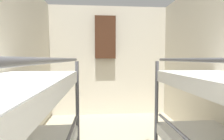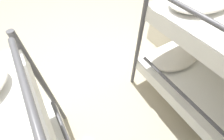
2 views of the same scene
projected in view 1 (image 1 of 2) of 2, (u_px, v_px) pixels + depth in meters
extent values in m
cube|color=beige|center=(109.00, 61.00, 3.91)|extent=(2.69, 0.06, 2.41)
cylinder|color=#4C4C51|center=(77.00, 111.00, 2.14)|extent=(0.04, 0.04, 1.22)
cube|color=white|center=(0.00, 91.00, 1.15)|extent=(0.79, 1.91, 0.13)
cylinder|color=#4C4C51|center=(60.00, 60.00, 1.17)|extent=(0.03, 1.63, 0.03)
cylinder|color=#4C4C51|center=(156.00, 109.00, 2.22)|extent=(0.04, 0.04, 1.22)
cylinder|color=#4C4C51|center=(201.00, 60.00, 1.25)|extent=(0.03, 1.63, 0.03)
cube|color=#472819|center=(105.00, 38.00, 3.72)|extent=(0.44, 0.12, 0.90)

